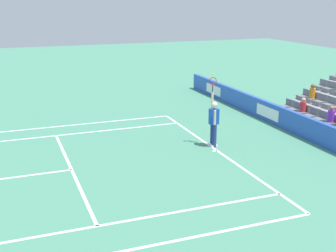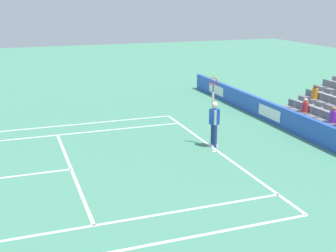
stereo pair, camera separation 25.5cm
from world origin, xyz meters
The scene contains 8 objects.
line_baseline centered at (0.00, -11.89, 0.00)m, with size 10.97×0.10×0.01m, color white.
line_service centered at (0.00, -6.40, 0.00)m, with size 8.23×0.10×0.01m, color white.
line_singles_sideline_left centered at (4.12, -5.95, 0.00)m, with size 0.10×11.89×0.01m, color white.
line_singles_sideline_right centered at (-4.12, -5.95, 0.00)m, with size 0.10×11.89×0.01m, color white.
line_doubles_sideline_left centered at (5.49, -5.95, 0.00)m, with size 0.10×11.89×0.01m, color white.
line_centre_mark centered at (0.00, -11.79, 0.00)m, with size 0.10×0.20×0.01m, color white.
sponsor_barrier centered at (0.00, -16.01, 0.46)m, with size 22.59×0.22×0.92m.
tennis_player centered at (0.57, -12.00, 0.99)m, with size 0.52×0.38×2.85m.
Camera 1 is at (-14.30, -4.49, 5.64)m, focal length 47.63 mm.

